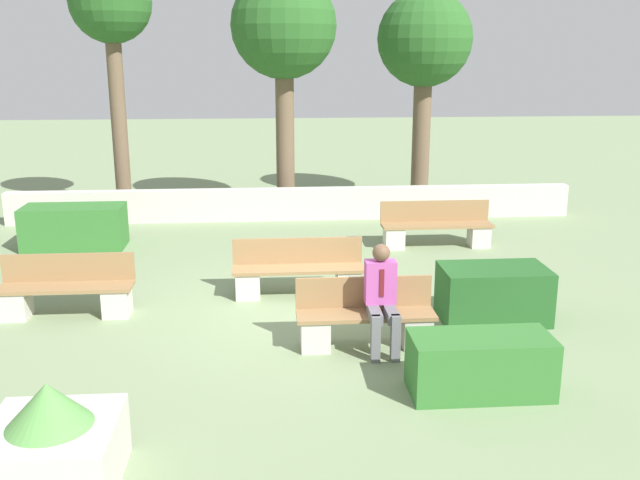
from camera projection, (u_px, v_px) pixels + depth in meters
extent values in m
plane|color=gray|center=(310.00, 309.00, 10.28)|extent=(60.00, 60.00, 0.00)
cube|color=beige|center=(293.00, 204.00, 15.65)|extent=(12.31, 0.30, 0.70)
cube|color=#937047|center=(366.00, 315.00, 8.87)|extent=(1.74, 0.44, 0.05)
cube|color=#937047|center=(364.00, 292.00, 9.05)|extent=(1.74, 0.04, 0.40)
cube|color=beige|center=(315.00, 334.00, 8.88)|extent=(0.36, 0.40, 0.40)
cube|color=beige|center=(416.00, 330.00, 8.98)|extent=(0.36, 0.40, 0.40)
cube|color=#937047|center=(298.00, 269.00, 10.73)|extent=(1.99, 0.44, 0.05)
cube|color=#937047|center=(297.00, 251.00, 10.91)|extent=(1.99, 0.04, 0.40)
cube|color=beige|center=(248.00, 285.00, 10.73)|extent=(0.36, 0.40, 0.40)
cube|color=beige|center=(348.00, 282.00, 10.84)|extent=(0.36, 0.40, 0.40)
cube|color=#937047|center=(65.00, 288.00, 9.89)|extent=(1.84, 0.44, 0.05)
cube|color=#937047|center=(68.00, 267.00, 10.07)|extent=(1.84, 0.04, 0.40)
cube|color=beige|center=(16.00, 304.00, 9.90)|extent=(0.36, 0.40, 0.40)
cube|color=beige|center=(117.00, 302.00, 10.00)|extent=(0.36, 0.40, 0.40)
cube|color=#937047|center=(437.00, 225.00, 13.42)|extent=(2.10, 0.44, 0.05)
cube|color=#937047|center=(435.00, 211.00, 13.60)|extent=(2.10, 0.04, 0.40)
cube|color=beige|center=(394.00, 238.00, 13.42)|extent=(0.36, 0.40, 0.40)
cube|color=beige|center=(479.00, 236.00, 13.54)|extent=(0.36, 0.40, 0.40)
cube|color=slate|center=(375.00, 314.00, 8.65)|extent=(0.14, 0.46, 0.13)
cube|color=slate|center=(391.00, 314.00, 8.67)|extent=(0.14, 0.46, 0.13)
cube|color=slate|center=(376.00, 339.00, 8.48)|extent=(0.11, 0.11, 0.58)
cube|color=slate|center=(395.00, 338.00, 8.50)|extent=(0.11, 0.11, 0.58)
cube|color=#B74C9E|center=(380.00, 282.00, 8.80)|extent=(0.38, 0.22, 0.54)
sphere|color=brown|center=(381.00, 253.00, 8.69)|extent=(0.22, 0.22, 0.22)
cube|color=maroon|center=(382.00, 283.00, 8.69)|extent=(0.06, 0.01, 0.35)
cube|color=#33702D|center=(74.00, 227.00, 13.39)|extent=(1.86, 0.82, 0.80)
cube|color=#33702D|center=(480.00, 365.00, 7.70)|extent=(1.53, 0.69, 0.66)
cube|color=#235623|center=(493.00, 294.00, 9.79)|extent=(1.45, 0.85, 0.75)
cube|color=beige|center=(53.00, 456.00, 6.04)|extent=(1.09, 1.09, 0.58)
cone|color=#569347|center=(48.00, 405.00, 5.91)|extent=(0.72, 0.72, 0.38)
cylinder|color=brown|center=(119.00, 121.00, 16.09)|extent=(0.35, 0.35, 4.15)
sphere|color=#285B23|center=(110.00, 1.00, 15.43)|extent=(1.79, 1.79, 1.79)
cylinder|color=brown|center=(285.00, 135.00, 16.16)|extent=(0.42, 0.42, 3.51)
sphere|color=#285B23|center=(284.00, 25.00, 15.54)|extent=(2.33, 2.33, 2.33)
cylinder|color=brown|center=(421.00, 135.00, 17.17)|extent=(0.43, 0.43, 3.27)
sphere|color=#285B23|center=(425.00, 39.00, 16.59)|extent=(2.22, 2.22, 2.22)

